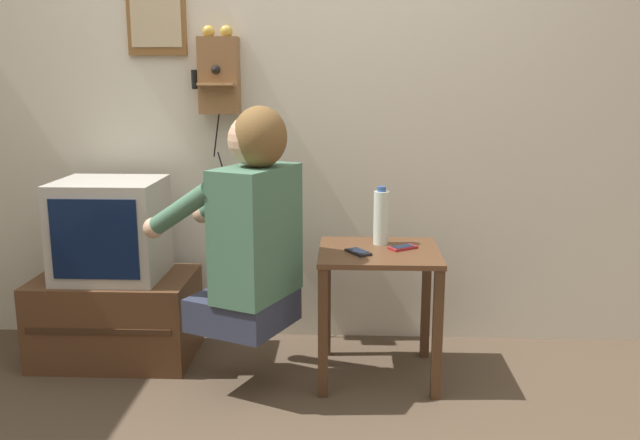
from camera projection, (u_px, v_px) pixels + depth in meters
The scene contains 9 objects.
wall_back at pixel (296, 85), 3.28m from camera, with size 6.80×0.05×2.55m.
side_table at pixel (379, 278), 2.96m from camera, with size 0.52×0.48×0.58m.
person at pixel (250, 226), 2.76m from camera, with size 0.65×0.58×0.92m.
tv_stand at pixel (117, 317), 3.21m from camera, with size 0.73×0.48×0.40m.
television at pixel (111, 229), 3.12m from camera, with size 0.47×0.41×0.45m.
wall_phone_antique at pixel (219, 74), 3.20m from camera, with size 0.23×0.18×0.78m.
cell_phone_held at pixel (358, 252), 2.88m from camera, with size 0.12×0.14×0.01m.
cell_phone_spare at pixel (403, 248), 2.95m from camera, with size 0.14×0.12×0.01m.
water_bottle at pixel (381, 217), 3.01m from camera, with size 0.07×0.07×0.26m.
Camera 1 is at (0.27, -2.14, 1.33)m, focal length 38.00 mm.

